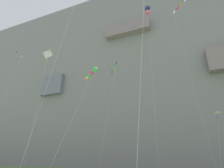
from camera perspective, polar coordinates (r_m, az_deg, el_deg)
name	(u,v)px	position (r m, az deg, el deg)	size (l,w,h in m)	color
cliff_face	(139,76)	(73.72, 8.80, 2.70)	(180.00, 31.57, 68.47)	gray
kite_banner_upper_right	(113,71)	(35.30, 0.47, 4.14)	(3.36, 7.03, 20.21)	black
kite_delta_upper_left	(215,118)	(34.46, 30.46, -9.49)	(2.34, 6.03, 9.73)	white
kite_box_front_field	(148,11)	(42.48, 11.55, 22.30)	(1.21, 3.88, 34.02)	navy
kite_diamond_far_left	(47,56)	(39.00, -20.27, 8.41)	(0.84, 2.82, 24.19)	white
kite_banner_low_center	(12,70)	(51.80, -29.68, 4.09)	(1.24, 5.60, 29.19)	black
kite_windsock_mid_right	(92,73)	(23.90, -6.46, 3.69)	(3.59, 6.51, 14.36)	green
kite_banner_high_center	(182,11)	(38.04, 21.88, 21.17)	(3.49, 5.01, 30.80)	black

